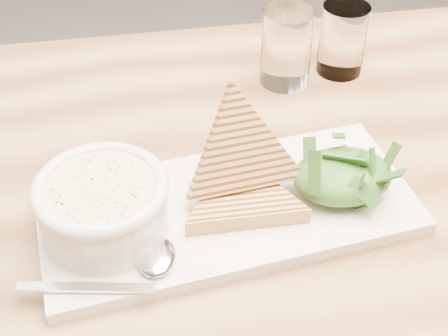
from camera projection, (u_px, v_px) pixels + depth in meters
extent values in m
cube|color=#9F774B|center=(270.00, 234.00, 0.68)|extent=(1.34, 0.94, 0.04)
cube|color=white|center=(228.00, 210.00, 0.66)|extent=(0.40, 0.20, 0.02)
cylinder|color=white|center=(104.00, 211.00, 0.62)|extent=(0.13, 0.13, 0.05)
cylinder|color=beige|center=(100.00, 189.00, 0.60)|extent=(0.11, 0.11, 0.01)
torus|color=white|center=(100.00, 188.00, 0.59)|extent=(0.13, 0.13, 0.01)
ellipsoid|color=#1C4610|center=(342.00, 176.00, 0.66)|extent=(0.11, 0.08, 0.04)
ellipsoid|color=silver|center=(157.00, 257.00, 0.60)|extent=(0.05, 0.06, 0.01)
cube|color=silver|center=(86.00, 287.00, 0.57)|extent=(0.13, 0.04, 0.00)
cylinder|color=white|center=(286.00, 47.00, 0.83)|extent=(0.07, 0.07, 0.10)
cylinder|color=white|center=(343.00, 39.00, 0.85)|extent=(0.06, 0.06, 0.10)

